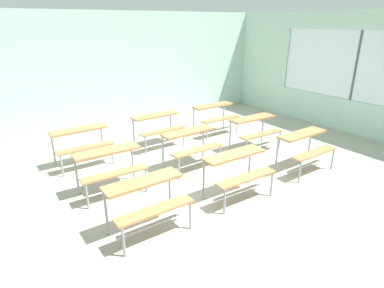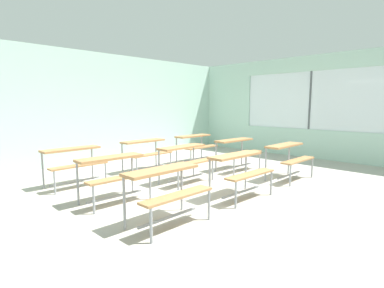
% 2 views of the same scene
% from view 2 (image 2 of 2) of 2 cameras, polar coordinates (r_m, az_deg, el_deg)
% --- Properties ---
extents(ground, '(10.00, 9.00, 0.05)m').
position_cam_2_polar(ground, '(5.29, 3.65, -10.26)').
color(ground, '#ADA89E').
extents(wall_back, '(10.00, 0.12, 3.00)m').
position_cam_2_polar(wall_back, '(8.68, -19.41, 6.56)').
color(wall_back, silver).
rests_on(wall_back, ground).
extents(wall_right, '(0.12, 9.00, 3.00)m').
position_cam_2_polar(wall_right, '(9.35, 25.10, 6.00)').
color(wall_right, silver).
rests_on(wall_right, ground).
extents(desk_bench_r0c0, '(1.10, 0.59, 0.74)m').
position_cam_2_polar(desk_bench_r0c0, '(3.99, -4.80, -7.42)').
color(desk_bench_r0c0, '#A87547').
rests_on(desk_bench_r0c0, ground).
extents(desk_bench_r0c1, '(1.12, 0.62, 0.74)m').
position_cam_2_polar(desk_bench_r0c1, '(5.17, 9.20, -4.00)').
color(desk_bench_r0c1, '#A87547').
rests_on(desk_bench_r0c1, ground).
extents(desk_bench_r0c2, '(1.10, 0.59, 0.74)m').
position_cam_2_polar(desk_bench_r0c2, '(6.66, 17.98, -1.67)').
color(desk_bench_r0c2, '#A87547').
rests_on(desk_bench_r0c2, ground).
extents(desk_bench_r1c0, '(1.12, 0.63, 0.74)m').
position_cam_2_polar(desk_bench_r1c0, '(5.04, -14.69, -4.47)').
color(desk_bench_r1c0, '#A87547').
rests_on(desk_bench_r1c0, ground).
extents(desk_bench_r1c1, '(1.11, 0.61, 0.74)m').
position_cam_2_polar(desk_bench_r1c1, '(6.10, -1.23, -2.14)').
color(desk_bench_r1c1, '#A87547').
rests_on(desk_bench_r1c1, ground).
extents(desk_bench_r1c2, '(1.12, 0.63, 0.74)m').
position_cam_2_polar(desk_bench_r1c2, '(7.32, 8.67, -0.57)').
color(desk_bench_r1c2, '#A87547').
rests_on(desk_bench_r1c2, ground).
extents(desk_bench_r2c0, '(1.10, 0.60, 0.74)m').
position_cam_2_polar(desk_bench_r2c0, '(6.25, -21.58, -2.44)').
color(desk_bench_r2c0, '#A87547').
rests_on(desk_bench_r2c0, ground).
extents(desk_bench_r2c1, '(1.11, 0.61, 0.74)m').
position_cam_2_polar(desk_bench_r2c1, '(7.15, -8.73, -0.77)').
color(desk_bench_r2c1, '#A87547').
rests_on(desk_bench_r2c1, ground).
extents(desk_bench_r2c2, '(1.10, 0.59, 0.74)m').
position_cam_2_polar(desk_bench_r2c2, '(8.21, 0.75, 0.40)').
color(desk_bench_r2c2, '#A87547').
rests_on(desk_bench_r2c2, ground).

